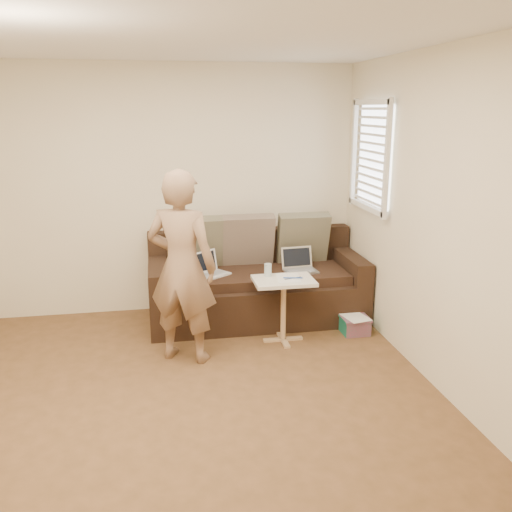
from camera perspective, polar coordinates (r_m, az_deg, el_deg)
The scene contains 18 objects.
floor at distance 4.15m, azimuth -7.65°, elevation -16.11°, with size 4.50×4.50×0.00m, color #523A1E.
ceiling at distance 3.58m, azimuth -9.22°, elevation 22.30°, with size 4.50×4.50×0.00m, color white.
wall_back at distance 5.86m, azimuth -9.31°, elevation 6.69°, with size 4.00×4.00×0.00m, color beige.
wall_front at distance 1.55m, azimuth -4.63°, elevation -17.81°, with size 4.00×4.00×0.00m, color beige.
wall_right at distance 4.22m, azimuth 19.92°, elevation 2.71°, with size 4.50×4.50×0.00m, color beige.
window_blinds at distance 5.47m, azimuth 11.92°, elevation 10.19°, with size 0.12×0.88×1.08m, color white, non-canonical shape.
sofa at distance 5.68m, azimuth 0.07°, elevation -2.45°, with size 2.20×0.95×0.85m, color black, non-canonical shape.
pillow_left at distance 5.74m, azimuth -6.27°, elevation 1.43°, with size 0.55×0.14×0.55m, color brown, non-canonical shape.
pillow_mid at distance 5.80m, azimuth -0.85°, elevation 1.67°, with size 0.55×0.14×0.55m, color brown, non-canonical shape.
pillow_right at distance 5.92m, azimuth 4.91°, elevation 1.88°, with size 0.55×0.14×0.55m, color brown, non-canonical shape.
laptop_silver at distance 5.63m, azimuth 4.69°, elevation -1.66°, with size 0.33×0.24×0.22m, color #B7BABC, non-canonical shape.
laptop_white at distance 5.51m, azimuth -4.55°, elevation -2.04°, with size 0.32×0.23×0.23m, color white, non-canonical shape.
person at distance 4.68m, azimuth -7.74°, elevation -1.15°, with size 0.61×0.42×1.68m, color #816246.
side_table at distance 5.17m, azimuth 2.87°, elevation -5.66°, with size 0.56×0.39×0.61m, color silver, non-canonical shape.
drinking_glass at distance 5.14m, azimuth 1.25°, elevation -1.46°, with size 0.07×0.07×0.12m, color silver, non-canonical shape.
scissors at distance 5.08m, azimuth 3.87°, elevation -2.31°, with size 0.18×0.10×0.02m, color silver, non-canonical shape.
paper_on_table at distance 5.09m, azimuth 3.39°, elevation -2.30°, with size 0.21×0.30×0.00m, color white, non-canonical shape.
striped_box at distance 5.50m, azimuth 10.24°, elevation -7.06°, with size 0.27×0.27×0.17m, color #C51D5D, non-canonical shape.
Camera 1 is at (-0.12, -3.55, 2.14)m, focal length 38.34 mm.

